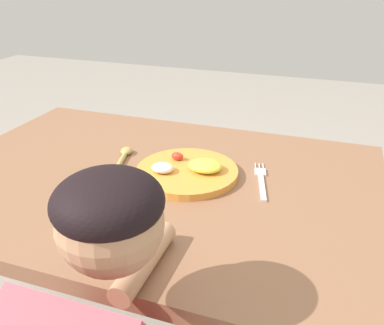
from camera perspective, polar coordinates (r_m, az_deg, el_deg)
dining_table at (r=1.16m, az=-5.47°, el=-5.72°), size 1.21×0.84×0.68m
plate at (r=1.11m, az=-0.58°, el=-1.21°), size 0.28×0.28×0.05m
fork at (r=1.10m, az=9.66°, el=-2.48°), size 0.07×0.21×0.01m
spoon at (r=1.20m, az=-9.81°, el=0.42°), size 0.08×0.22×0.02m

